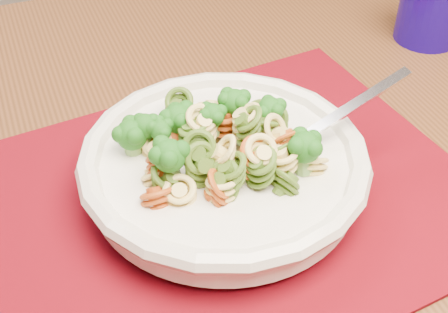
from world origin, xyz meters
name	(u,v)px	position (x,y,z in m)	size (l,w,h in m)	color
dining_table	(184,249)	(-0.06, 0.07, 0.63)	(1.35, 0.93, 0.74)	#593119
placemat	(220,199)	(-0.04, 0.01, 0.74)	(0.45, 0.35, 0.00)	#65040D
pasta_bowl	(224,165)	(-0.03, 0.02, 0.77)	(0.26, 0.26, 0.05)	white
pasta_broccoli_heap	(224,151)	(-0.03, 0.02, 0.78)	(0.22, 0.22, 0.06)	#E8CB72
fork	(283,151)	(0.02, 0.00, 0.78)	(0.19, 0.02, 0.01)	silver
tumbler	(433,2)	(0.32, 0.16, 0.78)	(0.08, 0.08, 0.10)	#130568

